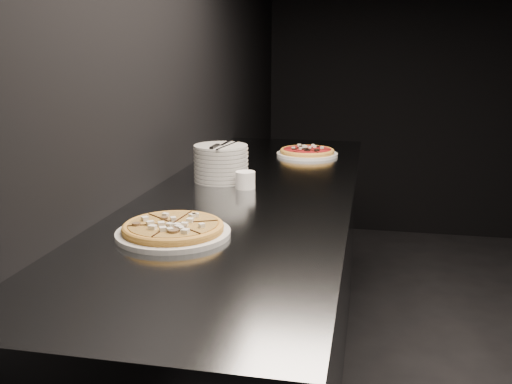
% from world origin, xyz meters
% --- Properties ---
extents(wall_left, '(0.02, 5.00, 2.80)m').
position_xyz_m(wall_left, '(-2.50, 0.00, 1.40)').
color(wall_left, black).
rests_on(wall_left, floor).
extents(counter, '(0.74, 2.44, 0.92)m').
position_xyz_m(counter, '(-2.13, 0.00, 0.46)').
color(counter, slate).
rests_on(counter, floor).
extents(pizza_mushroom, '(0.37, 0.37, 0.04)m').
position_xyz_m(pizza_mushroom, '(-2.23, -0.58, 0.94)').
color(pizza_mushroom, silver).
rests_on(pizza_mushroom, counter).
extents(pizza_tomato, '(0.30, 0.30, 0.03)m').
position_xyz_m(pizza_tomato, '(-2.01, 0.72, 0.94)').
color(pizza_tomato, silver).
rests_on(pizza_tomato, counter).
extents(plate_stack, '(0.21, 0.21, 0.14)m').
position_xyz_m(plate_stack, '(-2.28, 0.12, 0.99)').
color(plate_stack, silver).
rests_on(plate_stack, counter).
extents(cutlery, '(0.09, 0.22, 0.01)m').
position_xyz_m(cutlery, '(-2.27, 0.10, 1.06)').
color(cutlery, '#B8BAC0').
rests_on(cutlery, plate_stack).
extents(ramekin, '(0.07, 0.07, 0.06)m').
position_xyz_m(ramekin, '(-2.16, 0.01, 0.95)').
color(ramekin, white).
rests_on(ramekin, counter).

